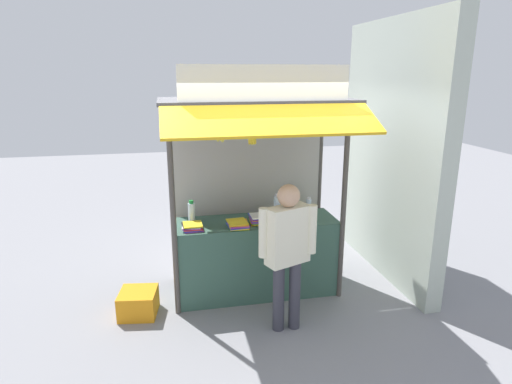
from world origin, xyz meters
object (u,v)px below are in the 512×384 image
plastic_crate (138,303)px  banana_bunch_inner_right (221,134)px  vendor_person (288,245)px  magazine_stack_rear_center (285,219)px  magazine_stack_mid_left (238,224)px  water_bottle_center (277,206)px  magazine_stack_back_right (192,227)px  banana_bunch_rightmost (252,137)px  magazine_stack_back_left (260,219)px  water_bottle_front_left (309,207)px  water_bottle_far_right (192,213)px

plastic_crate → banana_bunch_inner_right: bearing=-9.5°
vendor_person → plastic_crate: bearing=-42.8°
banana_bunch_inner_right → magazine_stack_rear_center: bearing=21.6°
magazine_stack_mid_left → vendor_person: (0.39, -0.66, -0.01)m
water_bottle_center → plastic_crate: water_bottle_center is taller
vendor_person → plastic_crate: size_ratio=3.95×
magazine_stack_back_right → plastic_crate: (-0.63, -0.11, -0.81)m
magazine_stack_back_right → vendor_person: bearing=-38.3°
magazine_stack_back_right → banana_bunch_rightmost: (0.62, -0.28, 1.01)m
water_bottle_center → magazine_stack_back_left: (-0.24, -0.17, -0.09)m
water_bottle_front_left → plastic_crate: (-2.05, -0.32, -0.88)m
banana_bunch_rightmost → vendor_person: 1.14m
water_bottle_front_left → water_bottle_center: size_ratio=0.79×
water_bottle_center → vendor_person: 0.95m
magazine_stack_mid_left → vendor_person: bearing=-59.6°
water_bottle_far_right → banana_bunch_rightmost: bearing=-36.2°
water_bottle_far_right → magazine_stack_back_right: bearing=-92.0°
water_bottle_far_right → vendor_person: (0.89, -0.88, -0.11)m
magazine_stack_back_left → banana_bunch_inner_right: bearing=-145.4°
magazine_stack_back_left → banana_bunch_inner_right: size_ratio=0.97×
water_bottle_far_right → magazine_stack_mid_left: bearing=-23.6°
magazine_stack_back_right → plastic_crate: size_ratio=0.64×
magazine_stack_rear_center → banana_bunch_rightmost: 1.15m
plastic_crate → magazine_stack_mid_left: bearing=3.5°
water_bottle_front_left → water_bottle_center: 0.39m
water_bottle_far_right → banana_bunch_rightmost: size_ratio=0.92×
water_bottle_far_right → water_bottle_center: (1.02, 0.05, 0.00)m
vendor_person → magazine_stack_back_right: bearing=-59.9°
vendor_person → magazine_stack_mid_left: bearing=-81.1°
water_bottle_front_left → magazine_stack_mid_left: (-0.91, -0.25, -0.07)m
magazine_stack_mid_left → plastic_crate: 1.40m
plastic_crate → magazine_stack_back_left: bearing=7.0°
banana_bunch_rightmost → magazine_stack_rear_center: bearing=34.4°
magazine_stack_back_right → plastic_crate: 1.03m
water_bottle_center → magazine_stack_back_right: size_ratio=1.14×
magazine_stack_back_left → water_bottle_center: bearing=35.0°
magazine_stack_back_right → water_bottle_front_left: bearing=8.4°
water_bottle_front_left → magazine_stack_back_left: size_ratio=0.87×
magazine_stack_mid_left → water_bottle_far_right: bearing=156.4°
banana_bunch_inner_right → magazine_stack_back_left: bearing=34.6°
water_bottle_far_right → magazine_stack_mid_left: 0.55m
magazine_stack_mid_left → magazine_stack_rear_center: bearing=7.8°
magazine_stack_back_left → banana_bunch_inner_right: 1.19m
magazine_stack_back_right → banana_bunch_inner_right: 1.13m
magazine_stack_rear_center → magazine_stack_back_left: 0.29m
banana_bunch_rightmost → vendor_person: banana_bunch_rightmost is taller
water_bottle_far_right → water_bottle_center: 1.02m
magazine_stack_rear_center → banana_bunch_inner_right: (-0.77, -0.30, 1.06)m
water_bottle_far_right → plastic_crate: water_bottle_far_right is taller
water_bottle_center → plastic_crate: 1.92m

